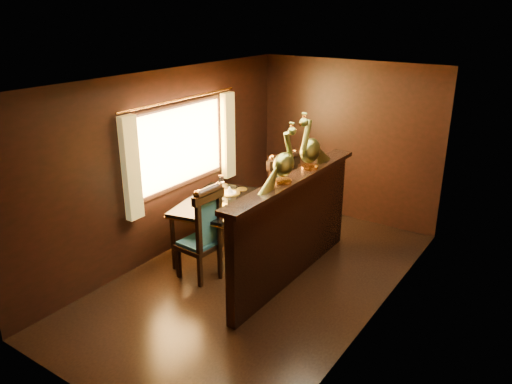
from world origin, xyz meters
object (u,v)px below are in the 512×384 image
(chair_left, at_px, (205,231))
(peacock_left, at_px, (284,154))
(dining_table, at_px, (216,205))
(chair_right, at_px, (279,197))
(peacock_right, at_px, (311,140))

(chair_left, bearing_deg, peacock_left, 26.38)
(dining_table, bearing_deg, peacock_left, -24.20)
(chair_left, distance_m, chair_right, 1.33)
(chair_left, distance_m, peacock_left, 1.41)
(chair_left, xyz_separation_m, peacock_right, (0.88, 1.00, 1.07))
(chair_right, bearing_deg, chair_left, -85.57)
(chair_right, relative_size, peacock_right, 1.94)
(chair_right, bearing_deg, peacock_left, -40.69)
(chair_left, relative_size, peacock_left, 1.89)
(peacock_left, bearing_deg, dining_table, 168.14)
(dining_table, relative_size, peacock_left, 2.21)
(chair_left, xyz_separation_m, peacock_left, (0.88, 0.37, 1.04))
(peacock_left, relative_size, peacock_right, 0.92)
(chair_left, bearing_deg, chair_right, 82.35)
(dining_table, bearing_deg, chair_right, 37.41)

